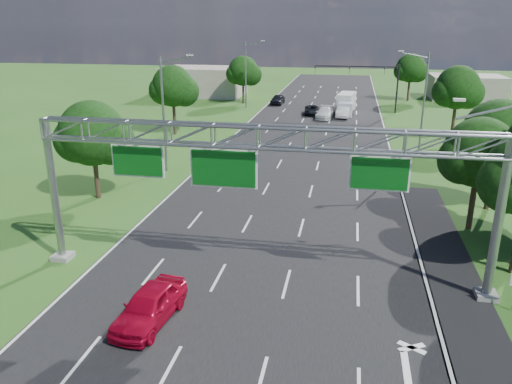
% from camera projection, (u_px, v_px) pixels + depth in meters
% --- Properties ---
extents(ground, '(220.00, 220.00, 0.00)m').
position_uv_depth(ground, '(293.00, 177.00, 43.01)').
color(ground, '#2B5419').
rests_on(ground, ground).
extents(road, '(18.00, 180.00, 0.02)m').
position_uv_depth(road, '(293.00, 177.00, 43.01)').
color(road, black).
rests_on(road, ground).
extents(road_flare, '(3.00, 30.00, 0.02)m').
position_uv_depth(road_flare, '(450.00, 276.00, 26.34)').
color(road_flare, black).
rests_on(road_flare, ground).
extents(sign_gantry, '(23.50, 1.00, 9.56)m').
position_uv_depth(sign_gantry, '(260.00, 149.00, 23.99)').
color(sign_gantry, gray).
rests_on(sign_gantry, ground).
extents(traffic_signal, '(12.21, 0.24, 7.00)m').
position_uv_depth(traffic_signal, '(373.00, 77.00, 72.57)').
color(traffic_signal, black).
rests_on(traffic_signal, ground).
extents(streetlight_l_near, '(2.97, 0.22, 10.16)m').
position_uv_depth(streetlight_l_near, '(165.00, 109.00, 43.20)').
color(streetlight_l_near, gray).
rests_on(streetlight_l_near, ground).
extents(streetlight_l_far, '(2.97, 0.22, 10.16)m').
position_uv_depth(streetlight_l_far, '(247.00, 72.00, 75.75)').
color(streetlight_l_far, gray).
rests_on(streetlight_l_far, ground).
extents(streetlight_r_mid, '(2.97, 0.22, 10.16)m').
position_uv_depth(streetlight_r_mid, '(422.00, 99.00, 48.52)').
color(streetlight_r_mid, gray).
rests_on(streetlight_r_mid, ground).
extents(tree_verge_la, '(5.76, 4.80, 7.40)m').
position_uv_depth(tree_verge_la, '(93.00, 136.00, 36.52)').
color(tree_verge_la, '#2D2116').
rests_on(tree_verge_la, ground).
extents(tree_verge_lb, '(5.76, 4.80, 8.06)m').
position_uv_depth(tree_verge_lb, '(174.00, 88.00, 58.05)').
color(tree_verge_lb, '#2D2116').
rests_on(tree_verge_lb, ground).
extents(tree_verge_lc, '(5.76, 4.80, 7.62)m').
position_uv_depth(tree_verge_lc, '(244.00, 72.00, 80.91)').
color(tree_verge_lc, '#2D2116').
rests_on(tree_verge_lc, ground).
extents(tree_verge_rd, '(5.76, 4.80, 8.28)m').
position_uv_depth(tree_verge_rd, '(458.00, 90.00, 55.13)').
color(tree_verge_rd, '#2D2116').
rests_on(tree_verge_rd, ground).
extents(tree_verge_re, '(5.76, 4.80, 7.84)m').
position_uv_depth(tree_verge_re, '(411.00, 69.00, 83.53)').
color(tree_verge_re, '#2D2116').
rests_on(tree_verge_re, ground).
extents(building_left, '(14.00, 10.00, 5.00)m').
position_uv_depth(building_left, '(204.00, 81.00, 90.72)').
color(building_left, gray).
rests_on(building_left, ground).
extents(building_right, '(12.00, 9.00, 4.00)m').
position_uv_depth(building_right, '(466.00, 87.00, 86.49)').
color(building_right, gray).
rests_on(building_right, ground).
extents(red_coupe, '(2.40, 4.87, 1.60)m').
position_uv_depth(red_coupe, '(150.00, 306.00, 22.07)').
color(red_coupe, '#BB0827').
rests_on(red_coupe, ground).
extents(car_queue_a, '(2.44, 5.32, 1.51)m').
position_uv_depth(car_queue_a, '(325.00, 113.00, 69.26)').
color(car_queue_a, silver).
rests_on(car_queue_a, ground).
extents(car_queue_b, '(2.55, 4.78, 1.28)m').
position_uv_depth(car_queue_b, '(312.00, 110.00, 72.09)').
color(car_queue_b, black).
rests_on(car_queue_b, ground).
extents(car_queue_c, '(2.09, 4.66, 1.55)m').
position_uv_depth(car_queue_c, '(278.00, 99.00, 81.10)').
color(car_queue_c, black).
rests_on(car_queue_c, ground).
extents(car_queue_d, '(2.07, 5.05, 1.63)m').
position_uv_depth(car_queue_d, '(343.00, 111.00, 70.07)').
color(car_queue_d, silver).
rests_on(car_queue_d, ground).
extents(box_truck, '(2.84, 7.62, 2.80)m').
position_uv_depth(box_truck, '(346.00, 104.00, 73.22)').
color(box_truck, silver).
rests_on(box_truck, ground).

